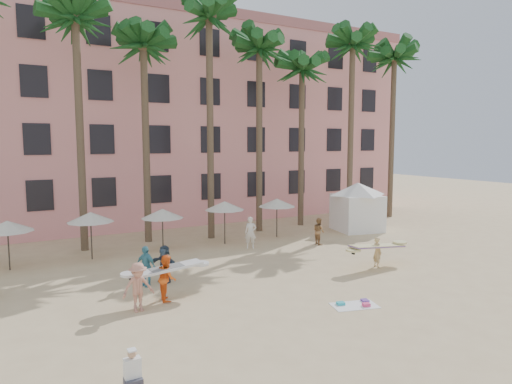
{
  "coord_description": "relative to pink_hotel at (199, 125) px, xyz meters",
  "views": [
    {
      "loc": [
        -9.22,
        -13.22,
        6.44
      ],
      "look_at": [
        1.65,
        6.0,
        4.0
      ],
      "focal_mm": 32.0,
      "sensor_mm": 36.0,
      "label": 1
    }
  ],
  "objects": [
    {
      "name": "ground",
      "position": [
        -7.0,
        -26.0,
        -8.0
      ],
      "size": [
        120.0,
        120.0,
        0.0
      ],
      "primitive_type": "plane",
      "color": "#D1B789",
      "rests_on": "ground"
    },
    {
      "name": "pink_hotel",
      "position": [
        0.0,
        0.0,
        0.0
      ],
      "size": [
        35.0,
        14.0,
        16.0
      ],
      "primitive_type": "cube",
      "color": "pink",
      "rests_on": "ground"
    },
    {
      "name": "palm_row",
      "position": [
        -6.49,
        -11.0,
        4.97
      ],
      "size": [
        44.4,
        5.4,
        16.3
      ],
      "color": "brown",
      "rests_on": "ground"
    },
    {
      "name": "umbrella_row",
      "position": [
        -10.0,
        -13.5,
        -5.67
      ],
      "size": [
        22.5,
        2.7,
        2.73
      ],
      "color": "#332B23",
      "rests_on": "ground"
    },
    {
      "name": "cabana",
      "position": [
        6.31,
        -14.33,
        -5.93
      ],
      "size": [
        5.36,
        5.36,
        3.5
      ],
      "color": "white",
      "rests_on": "ground"
    },
    {
      "name": "beach_towel",
      "position": [
        -4.22,
        -25.99,
        -7.97
      ],
      "size": [
        2.0,
        1.45,
        0.14
      ],
      "color": "white",
      "rests_on": "ground"
    },
    {
      "name": "carrier_yellow",
      "position": [
        0.52,
        -22.31,
        -7.08
      ],
      "size": [
        3.37,
        0.86,
        1.58
      ],
      "color": "tan",
      "rests_on": "ground"
    },
    {
      "name": "carrier_white",
      "position": [
        -10.5,
        -21.72,
        -7.01
      ],
      "size": [
        3.01,
        1.01,
        1.87
      ],
      "color": "orange",
      "rests_on": "ground"
    },
    {
      "name": "beachgoers",
      "position": [
        -9.29,
        -19.21,
        -7.1
      ],
      "size": [
        18.96,
        7.73,
        1.92
      ],
      "color": "#D2B676",
      "rests_on": "ground"
    },
    {
      "name": "seated_man",
      "position": [
        -13.42,
        -27.71,
        -7.65
      ],
      "size": [
        0.44,
        0.77,
        1.0
      ],
      "color": "#3F3F4C",
      "rests_on": "ground"
    }
  ]
}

